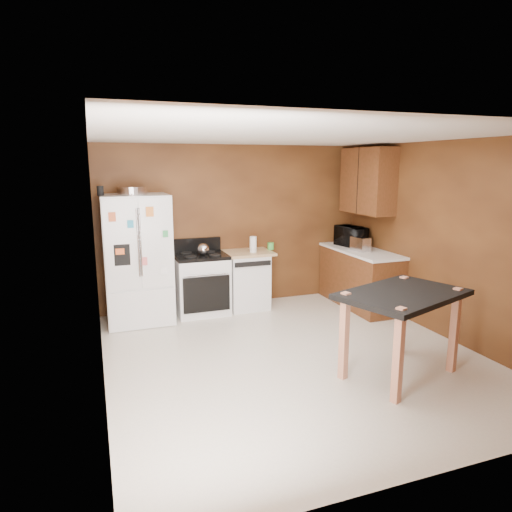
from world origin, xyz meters
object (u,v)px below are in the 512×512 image
paper_towel (253,244)px  microwave (351,237)px  roasting_pan (132,190)px  toaster (360,244)px  gas_range (201,283)px  pen_cup (100,191)px  refrigerator (138,259)px  island (402,305)px  kettle (203,249)px  green_canister (271,246)px  dishwasher (246,279)px

paper_towel → microwave: 1.65m
roasting_pan → toaster: roasting_pan is taller
gas_range → roasting_pan: bearing=-178.9°
pen_cup → paper_towel: size_ratio=0.53×
roasting_pan → refrigerator: (0.02, -0.04, -0.95)m
toaster → refrigerator: size_ratio=0.16×
island → kettle: bearing=118.9°
green_canister → refrigerator: bearing=-176.8°
green_canister → dishwasher: bearing=-175.7°
pen_cup → kettle: 1.63m
paper_towel → gas_range: paper_towel is taller
toaster → refrigerator: (-3.28, 0.49, -0.10)m
toaster → island: size_ratio=0.19×
toaster → gas_range: 2.50m
paper_towel → green_canister: paper_towel is taller
green_canister → island: (0.36, -2.79, -0.17)m
roasting_pan → island: bearing=-48.3°
pen_cup → island: (2.84, -2.56, -1.09)m
pen_cup → refrigerator: bearing=14.7°
dishwasher → island: 2.88m
pen_cup → dishwasher: 2.51m
pen_cup → refrigerator: 1.06m
kettle → green_canister: 1.12m
roasting_pan → paper_towel: 1.93m
kettle → paper_towel: bearing=1.4°
island → paper_towel: bearing=104.5°
roasting_pan → paper_towel: (1.73, -0.04, -0.84)m
kettle → gas_range: (-0.02, 0.08, -0.53)m
roasting_pan → refrigerator: roasting_pan is taller
paper_towel → gas_range: bearing=175.9°
paper_towel → toaster: (1.57, -0.50, -0.01)m
microwave → gas_range: (-2.45, 0.15, -0.58)m
pen_cup → kettle: size_ratio=0.74×
kettle → dishwasher: (0.70, 0.10, -0.53)m
roasting_pan → pen_cup: pen_cup is taller
toaster → refrigerator: refrigerator is taller
kettle → gas_range: bearing=107.9°
pen_cup → refrigerator: (0.43, 0.11, -0.96)m
pen_cup → toaster: (3.72, -0.38, -0.86)m
roasting_pan → microwave: 3.48m
kettle → microwave: (2.43, -0.07, 0.06)m
pen_cup → green_canister: pen_cup is taller
paper_towel → dishwasher: size_ratio=0.27×
kettle → refrigerator: refrigerator is taller
kettle → island: bearing=-61.1°
roasting_pan → toaster: size_ratio=1.48×
gas_range → paper_towel: bearing=-4.1°
roasting_pan → microwave: size_ratio=0.80×
green_canister → gas_range: bearing=-177.2°
roasting_pan → paper_towel: bearing=-1.3°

